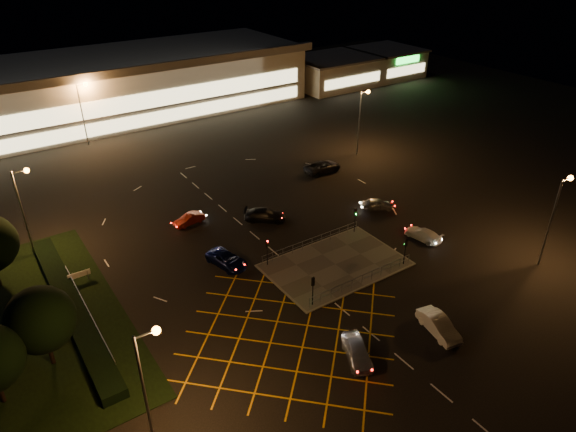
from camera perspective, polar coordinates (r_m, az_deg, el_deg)
ground at (r=55.12m, az=2.35°, el=-5.16°), size 180.00×180.00×0.00m
pedestrian_island at (r=54.84m, az=5.29°, el=-5.40°), size 14.00×9.00×0.12m
grass_verge at (r=52.55m, az=-28.11°, el=-11.19°), size 18.00×30.00×0.08m
hedge at (r=52.46m, az=-22.90°, el=-9.24°), size 2.00×26.00×1.00m
supermarket at (r=105.20m, az=-18.54°, el=13.67°), size 72.00×26.50×10.50m
retail_unit_a at (r=119.61m, az=5.01°, el=15.75°), size 18.80×14.80×6.35m
retail_unit_b at (r=130.02m, az=10.77°, el=16.47°), size 14.80×14.80×6.35m
streetlight_sw at (r=35.10m, az=-15.28°, el=-16.65°), size 1.78×0.56×10.03m
streetlight_se at (r=58.19m, az=27.68°, el=0.69°), size 1.78×0.56×10.03m
streetlight_nw at (r=59.75m, az=-27.25°, el=1.52°), size 1.78×0.56×10.03m
streetlight_ne at (r=80.34m, az=8.21°, el=11.21°), size 1.78×0.56×10.03m
streetlight_far_left at (r=89.59m, az=-21.78°, el=11.35°), size 1.78×0.56×10.03m
streetlight_far_right at (r=106.71m, az=-0.34°, el=16.03°), size 1.78×0.56×10.03m
signal_sw at (r=47.90m, az=2.78°, el=-7.72°), size 0.28×0.30×3.15m
signal_se at (r=54.76m, az=12.94°, el=-3.27°), size 0.28×0.30×3.15m
signal_nw at (r=53.31m, az=-2.34°, el=-3.43°), size 0.28×0.30×3.15m
signal_ne at (r=59.55m, az=7.49°, el=0.12°), size 0.28×0.30×3.15m
tree_e at (r=45.01m, az=-25.80°, el=-10.34°), size 5.40×5.40×7.35m
car_near_silver at (r=44.08m, az=7.70°, el=-14.68°), size 3.55×4.89×1.55m
car_queue_white at (r=47.89m, az=16.40°, el=-11.58°), size 2.58×4.97×1.56m
car_left_blue at (r=54.66m, az=-6.82°, el=-4.82°), size 3.37×5.39×1.39m
car_far_dkgrey at (r=62.43m, az=-2.59°, el=0.12°), size 5.26×4.76×1.47m
car_right_silver at (r=65.90m, az=9.89°, el=1.31°), size 4.37×3.52×1.40m
car_circ_red at (r=62.79m, az=-10.94°, el=-0.37°), size 3.97×1.91×1.26m
car_east_grey at (r=75.34m, az=3.85°, el=5.48°), size 5.61×2.63×1.55m
car_approach_white at (r=60.70m, az=14.78°, el=-1.96°), size 2.39×4.65×1.29m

